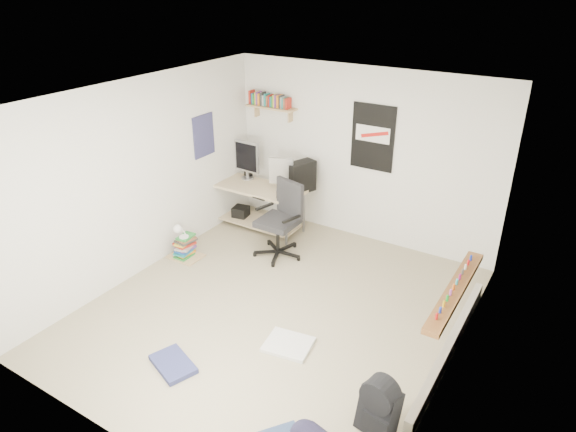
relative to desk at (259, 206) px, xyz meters
The scene contains 24 objects.
floor 2.20m from the desk, 50.16° to the right, with size 4.00×4.50×0.01m, color gray.
ceiling 3.05m from the desk, 50.16° to the right, with size 4.00×4.50×0.01m, color white.
back_wall 1.75m from the desk, 23.09° to the left, with size 4.00×0.01×2.50m, color silver.
left_wall 1.98m from the desk, 110.36° to the right, with size 0.01×4.50×2.50m, color silver.
right_wall 3.88m from the desk, 26.12° to the right, with size 0.01×4.50×2.50m, color silver.
desk is the anchor object (origin of this frame).
monitor_left 0.64m from the desk, 151.35° to the left, with size 0.44×0.11×0.48m, color #AFAFB4.
monitor_right 0.62m from the desk, ahead, with size 0.35×0.09×0.39m, color #9D9DA2.
pc_tower 0.82m from the desk, 23.13° to the left, with size 0.21×0.44×0.46m, color black.
keyboard 0.41m from the desk, 58.55° to the right, with size 0.36×0.13×0.02m, color black.
speaker_left 0.58m from the desk, 145.33° to the left, with size 0.09×0.09×0.19m, color black.
speaker_right 0.66m from the desk, 20.85° to the right, with size 0.08×0.08×0.16m, color black.
office_chair 0.91m from the desk, 38.32° to the right, with size 0.70×0.70×1.07m, color #242326.
wall_shelf 1.49m from the desk, 97.43° to the left, with size 0.80×0.22×0.24m, color tan.
poster_back_wall 2.02m from the desk, 20.23° to the left, with size 0.62×0.03×0.92m, color black.
poster_left_wall 1.36m from the desk, 142.20° to the right, with size 0.02×0.42×0.60m, color navy.
window 3.77m from the desk, 22.22° to the right, with size 0.10×1.50×1.26m, color brown.
baseboard_heater 3.62m from the desk, 22.19° to the right, with size 0.08×2.50×0.18m, color #B7B2A8.
backpack 4.06m from the desk, 40.54° to the right, with size 0.32×0.26×0.43m, color black.
tshirt 2.85m from the desk, 49.03° to the right, with size 0.48×0.41×0.04m, color silver.
jeans_a 3.20m from the desk, 71.17° to the right, with size 0.50×0.32×0.05m, color navy.
book_stack 1.35m from the desk, 105.72° to the right, with size 0.47×0.38×0.32m, color brown.
desk_lamp 1.35m from the desk, 104.67° to the right, with size 0.13×0.22×0.22m, color silver.
subwoofer 0.42m from the desk, behind, with size 0.22×0.22×0.25m, color black.
Camera 1 is at (2.75, -4.15, 3.63)m, focal length 32.00 mm.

